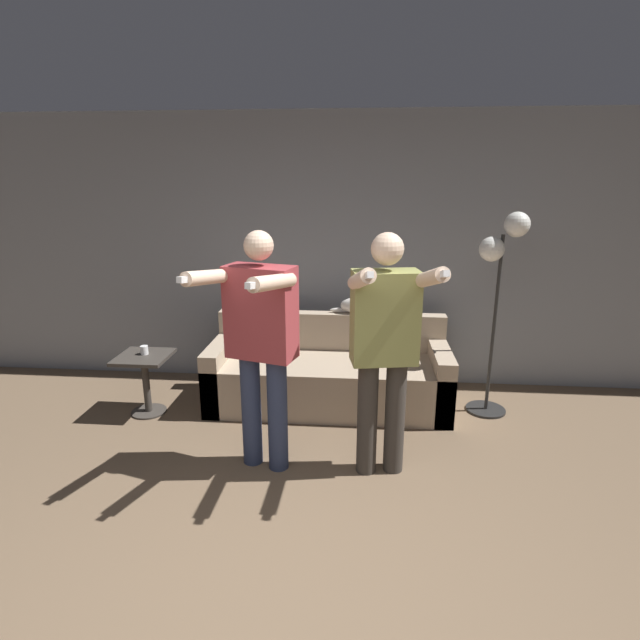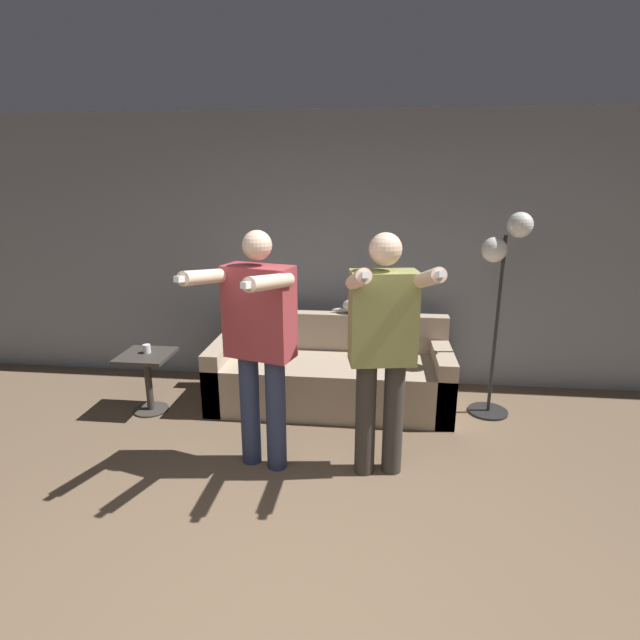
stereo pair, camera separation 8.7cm
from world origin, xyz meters
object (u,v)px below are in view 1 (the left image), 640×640
object	(u,v)px
couch	(329,376)
person_left	(260,337)
person_right	(385,341)
floor_lamp	(501,265)
cup	(144,350)
cat	(361,305)
side_table	(145,372)

from	to	relation	value
couch	person_left	world-z (taller)	person_left
person_right	floor_lamp	world-z (taller)	floor_lamp
floor_lamp	cup	world-z (taller)	floor_lamp
cat	side_table	world-z (taller)	cat
floor_lamp	cup	xyz separation A→B (m)	(-2.99, -0.27, -0.74)
couch	cup	world-z (taller)	couch
person_right	side_table	world-z (taller)	person_right
person_right	floor_lamp	xyz separation A→B (m)	(0.98, 1.04, 0.34)
couch	side_table	xyz separation A→B (m)	(-1.58, -0.33, 0.11)
person_right	person_left	bearing A→B (deg)	170.05
person_left	floor_lamp	bearing A→B (deg)	45.80
couch	cat	world-z (taller)	cat
couch	side_table	world-z (taller)	couch
person_left	floor_lamp	xyz separation A→B (m)	(1.81, 1.04, 0.33)
couch	cup	bearing A→B (deg)	-169.13
person_right	couch	bearing A→B (deg)	102.40
couch	cup	distance (m)	1.63
person_left	cup	bearing A→B (deg)	162.83
side_table	cup	world-z (taller)	cup
cup	person_left	bearing A→B (deg)	-33.02
side_table	cup	size ratio (longest dim) A/B	7.10
person_left	person_right	bearing A→B (deg)	15.82
cat	side_table	bearing A→B (deg)	-161.31
person_right	side_table	bearing A→B (deg)	149.83
cat	floor_lamp	xyz separation A→B (m)	(1.14, -0.33, 0.45)
person_right	cup	distance (m)	2.20
person_left	person_right	size ratio (longest dim) A/B	1.00
person_left	couch	bearing A→B (deg)	86.04
person_left	cat	xyz separation A→B (m)	(0.66, 1.37, -0.11)
couch	floor_lamp	xyz separation A→B (m)	(1.42, -0.03, 1.05)
person_left	cat	world-z (taller)	person_left
side_table	person_right	bearing A→B (deg)	-20.25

